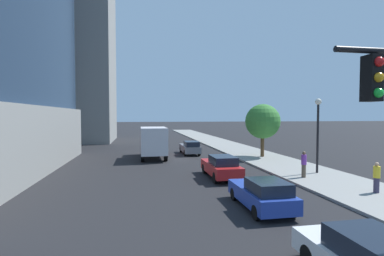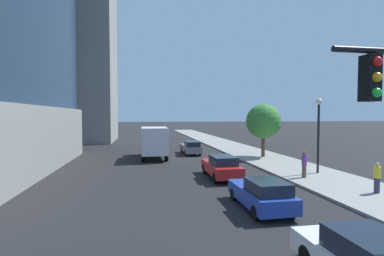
{
  "view_description": "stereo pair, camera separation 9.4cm",
  "coord_description": "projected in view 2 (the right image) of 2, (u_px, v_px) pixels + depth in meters",
  "views": [
    {
      "loc": [
        -3.2,
        -3.01,
        4.25
      ],
      "look_at": [
        -0.21,
        13.27,
        3.54
      ],
      "focal_mm": 26.73,
      "sensor_mm": 36.0,
      "label": 1
    },
    {
      "loc": [
        -3.11,
        -3.03,
        4.25
      ],
      "look_at": [
        -0.21,
        13.27,
        3.54
      ],
      "focal_mm": 26.73,
      "sensor_mm": 36.0,
      "label": 2
    }
  ],
  "objects": [
    {
      "name": "pedestrian_purple_shirt",
      "position": [
        304.0,
        164.0,
        18.94
      ],
      "size": [
        0.34,
        0.34,
        1.74
      ],
      "color": "brown",
      "rests_on": "sidewalk"
    },
    {
      "name": "car_gray",
      "position": [
        191.0,
        148.0,
        31.48
      ],
      "size": [
        1.72,
        4.65,
        1.51
      ],
      "color": "slate",
      "rests_on": "ground"
    },
    {
      "name": "box_truck",
      "position": [
        154.0,
        141.0,
        28.43
      ],
      "size": [
        2.43,
        6.57,
        3.12
      ],
      "color": "#B21E1E",
      "rests_on": "ground"
    },
    {
      "name": "car_blue",
      "position": [
        262.0,
        194.0,
        12.94
      ],
      "size": [
        1.78,
        4.14,
        1.45
      ],
      "color": "#233D9E",
      "rests_on": "ground"
    },
    {
      "name": "street_tree",
      "position": [
        263.0,
        122.0,
        28.53
      ],
      "size": [
        3.47,
        3.47,
        5.28
      ],
      "color": "brown",
      "rests_on": "sidewalk"
    },
    {
      "name": "pedestrian_yellow_shirt",
      "position": [
        377.0,
        177.0,
        15.14
      ],
      "size": [
        0.34,
        0.34,
        1.63
      ],
      "color": "#38334C",
      "rests_on": "sidewalk"
    },
    {
      "name": "construction_building",
      "position": [
        75.0,
        33.0,
        47.1
      ],
      "size": [
        13.06,
        25.01,
        39.36
      ],
      "color": "gray",
      "rests_on": "ground"
    },
    {
      "name": "car_red",
      "position": [
        221.0,
        167.0,
        19.45
      ],
      "size": [
        1.79,
        4.62,
        1.56
      ],
      "color": "red",
      "rests_on": "ground"
    },
    {
      "name": "sidewalk",
      "position": [
        280.0,
        164.0,
        24.92
      ],
      "size": [
        5.3,
        120.0,
        0.15
      ],
      "primitive_type": "cube",
      "color": "gray",
      "rests_on": "ground"
    },
    {
      "name": "street_lamp",
      "position": [
        319.0,
        124.0,
        20.36
      ],
      "size": [
        0.44,
        0.44,
        5.33
      ],
      "color": "black",
      "rests_on": "sidewalk"
    }
  ]
}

